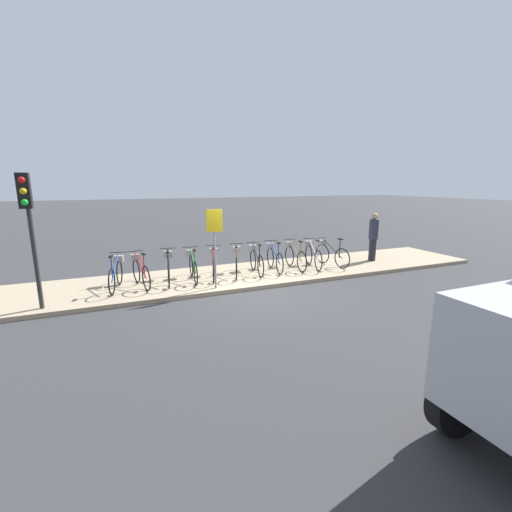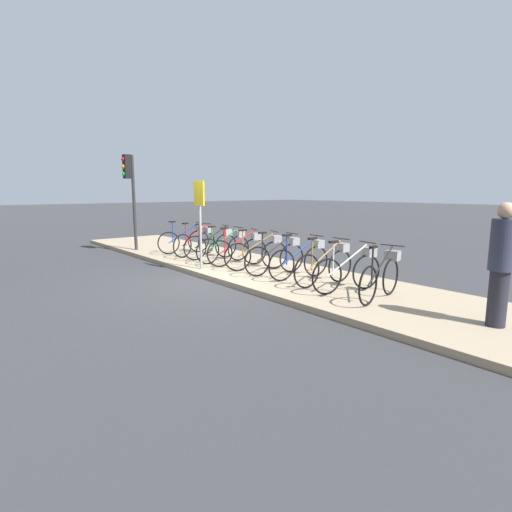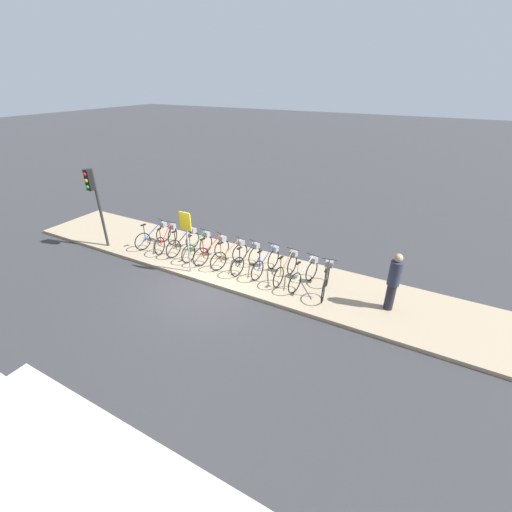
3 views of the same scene
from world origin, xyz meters
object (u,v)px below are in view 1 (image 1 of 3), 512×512
at_px(parked_bicycle_0, 116,273).
at_px(parked_bicycle_10, 330,253).
at_px(parked_bicycle_1, 140,271).
at_px(parked_bicycle_3, 193,265).
at_px(parked_bicycle_6, 256,259).
at_px(pedestrian, 373,236).
at_px(parked_bicycle_2, 169,267).
at_px(sign_post, 215,235).
at_px(parked_bicycle_5, 236,261).
at_px(traffic_light, 28,213).
at_px(parked_bicycle_7, 274,257).
at_px(parked_bicycle_4, 214,264).
at_px(parked_bicycle_9, 313,254).
at_px(parked_bicycle_8, 294,255).

xyz_separation_m(parked_bicycle_0, parked_bicycle_10, (7.01, 0.02, 0.00)).
bearing_deg(parked_bicycle_1, parked_bicycle_3, 0.86).
xyz_separation_m(parked_bicycle_6, pedestrian, (4.71, -0.04, 0.50)).
bearing_deg(parked_bicycle_6, parked_bicycle_1, -179.05).
relative_size(parked_bicycle_2, sign_post, 0.75).
height_order(parked_bicycle_3, parked_bicycle_5, same).
bearing_deg(traffic_light, parked_bicycle_2, 20.78).
bearing_deg(parked_bicycle_7, parked_bicycle_0, -178.05).
relative_size(parked_bicycle_2, parked_bicycle_4, 1.03).
distance_m(parked_bicycle_5, sign_post, 1.81).
relative_size(parked_bicycle_2, parked_bicycle_6, 1.00).
relative_size(parked_bicycle_1, parked_bicycle_4, 1.02).
height_order(parked_bicycle_3, traffic_light, traffic_light).
xyz_separation_m(parked_bicycle_0, parked_bicycle_7, (4.88, 0.17, 0.00)).
bearing_deg(parked_bicycle_9, parked_bicycle_4, -179.77).
xyz_separation_m(parked_bicycle_7, parked_bicycle_10, (2.13, -0.15, 0.00)).
relative_size(parked_bicycle_10, sign_post, 0.75).
xyz_separation_m(parked_bicycle_9, traffic_light, (-7.96, -1.13, 1.78)).
distance_m(parked_bicycle_1, parked_bicycle_3, 1.51).
bearing_deg(traffic_light, parked_bicycle_0, 33.34).
height_order(parked_bicycle_5, parked_bicycle_6, same).
bearing_deg(pedestrian, traffic_light, -173.96).
height_order(parked_bicycle_4, parked_bicycle_8, same).
xyz_separation_m(parked_bicycle_4, parked_bicycle_6, (1.42, 0.03, 0.00)).
relative_size(parked_bicycle_7, parked_bicycle_10, 1.01).
xyz_separation_m(parked_bicycle_1, parked_bicycle_10, (6.39, 0.01, 0.00)).
bearing_deg(parked_bicycle_7, parked_bicycle_9, -4.87).
bearing_deg(parked_bicycle_3, parked_bicycle_5, 1.19).
relative_size(parked_bicycle_9, pedestrian, 0.91).
distance_m(parked_bicycle_4, parked_bicycle_6, 1.42).
distance_m(parked_bicycle_4, parked_bicycle_5, 0.75).
height_order(parked_bicycle_0, parked_bicycle_4, same).
distance_m(parked_bicycle_4, parked_bicycle_8, 2.86).
distance_m(parked_bicycle_1, parked_bicycle_9, 5.69).
height_order(parked_bicycle_3, parked_bicycle_9, same).
bearing_deg(parked_bicycle_2, parked_bicycle_9, -0.40).
height_order(parked_bicycle_6, parked_bicycle_8, same).
bearing_deg(parked_bicycle_2, traffic_light, -159.22).
distance_m(pedestrian, sign_post, 6.49).
distance_m(parked_bicycle_7, parked_bicycle_9, 1.43).
bearing_deg(parked_bicycle_4, traffic_light, -165.81).
xyz_separation_m(parked_bicycle_8, pedestrian, (3.27, -0.10, 0.50)).
relative_size(parked_bicycle_9, sign_post, 0.75).
bearing_deg(parked_bicycle_10, sign_post, -166.82).
xyz_separation_m(parked_bicycle_9, sign_post, (-3.78, -1.08, 1.04)).
bearing_deg(traffic_light, parked_bicycle_1, 25.72).
height_order(parked_bicycle_3, parked_bicycle_7, same).
bearing_deg(parked_bicycle_0, sign_post, -22.23).
height_order(parked_bicycle_1, parked_bicycle_10, same).
bearing_deg(parked_bicycle_8, pedestrian, -1.74).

